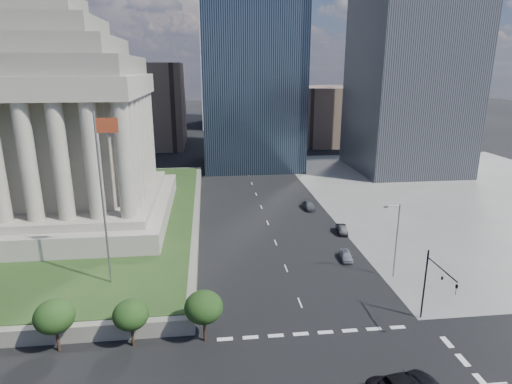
{
  "coord_description": "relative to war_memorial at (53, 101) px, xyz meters",
  "views": [
    {
      "loc": [
        -10.1,
        -23.34,
        26.25
      ],
      "look_at": [
        -5.18,
        19.86,
        13.65
      ],
      "focal_mm": 30.0,
      "sensor_mm": 36.0,
      "label": 1
    }
  ],
  "objects": [
    {
      "name": "ground",
      "position": [
        34.0,
        52.0,
        -21.4
      ],
      "size": [
        500.0,
        500.0,
        0.0
      ],
      "primitive_type": "plane",
      "color": "black",
      "rests_on": "ground"
    },
    {
      "name": "sidewalk_ne",
      "position": [
        80.0,
        12.0,
        -21.38
      ],
      "size": [
        68.0,
        90.0,
        0.03
      ],
      "primitive_type": "cube",
      "color": "slate",
      "rests_on": "ground"
    },
    {
      "name": "plaza_terrace",
      "position": [
        -11.0,
        2.0,
        -20.5
      ],
      "size": [
        66.0,
        70.0,
        1.8
      ],
      "primitive_type": "cube",
      "color": "#5E5B50",
      "rests_on": "ground"
    },
    {
      "name": "plaza_lawn",
      "position": [
        -11.0,
        2.0,
        -19.55
      ],
      "size": [
        64.0,
        68.0,
        0.1
      ],
      "primitive_type": "cube",
      "color": "#233B18",
      "rests_on": "plaza_terrace"
    },
    {
      "name": "war_memorial",
      "position": [
        0.0,
        0.0,
        0.0
      ],
      "size": [
        34.0,
        34.0,
        39.0
      ],
      "primitive_type": null,
      "color": "gray",
      "rests_on": "plaza_lawn"
    },
    {
      "name": "flagpole",
      "position": [
        12.17,
        -24.0,
        -8.29
      ],
      "size": [
        2.52,
        0.24,
        20.0
      ],
      "color": "slate",
      "rests_on": "plaza_lawn"
    },
    {
      "name": "midrise_glass",
      "position": [
        36.0,
        47.0,
        8.6
      ],
      "size": [
        26.0,
        26.0,
        60.0
      ],
      "primitive_type": "cube",
      "color": "black",
      "rests_on": "ground"
    },
    {
      "name": "building_filler_ne",
      "position": [
        66.0,
        82.0,
        -11.4
      ],
      "size": [
        20.0,
        30.0,
        20.0
      ],
      "primitive_type": "cube",
      "color": "brown",
      "rests_on": "ground"
    },
    {
      "name": "building_filler_nw",
      "position": [
        4.0,
        82.0,
        -7.4
      ],
      "size": [
        24.0,
        30.0,
        28.0
      ],
      "primitive_type": "cube",
      "color": "brown",
      "rests_on": "ground"
    },
    {
      "name": "traffic_signal_ne",
      "position": [
        46.5,
        -34.3,
        -16.15
      ],
      "size": [
        0.3,
        5.74,
        8.0
      ],
      "color": "black",
      "rests_on": "ground"
    },
    {
      "name": "street_lamp_north",
      "position": [
        47.33,
        -23.0,
        -15.74
      ],
      "size": [
        2.13,
        0.22,
        10.0
      ],
      "color": "slate",
      "rests_on": "ground"
    },
    {
      "name": "parked_sedan_near",
      "position": [
        43.0,
        -17.31,
        -20.75
      ],
      "size": [
        2.05,
        4.02,
        1.31
      ],
      "primitive_type": "imported",
      "rotation": [
        0.0,
        0.0,
        -0.14
      ],
      "color": "gray",
      "rests_on": "ground"
    },
    {
      "name": "parked_sedan_mid",
      "position": [
        45.5,
        -7.23,
        -20.74
      ],
      "size": [
        1.83,
        4.16,
        1.33
      ],
      "primitive_type": "imported",
      "rotation": [
        0.0,
        0.0,
        -0.11
      ],
      "color": "black",
      "rests_on": "ground"
    },
    {
      "name": "parked_sedan_far",
      "position": [
        43.0,
        5.69,
        -20.62
      ],
      "size": [
        4.63,
        2.0,
        1.56
      ],
      "primitive_type": "imported",
      "rotation": [
        0.0,
        0.0,
        0.04
      ],
      "color": "#595C61",
      "rests_on": "ground"
    }
  ]
}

